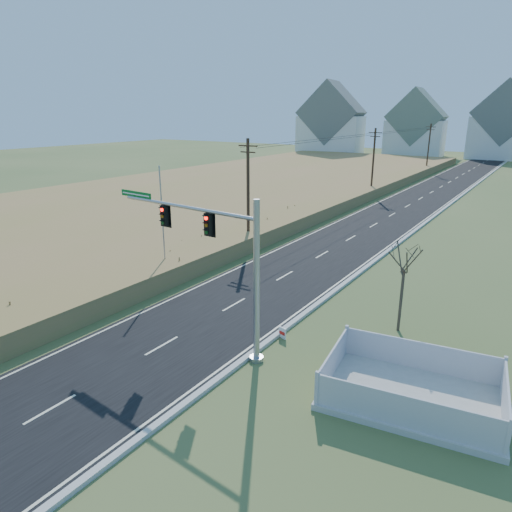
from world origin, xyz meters
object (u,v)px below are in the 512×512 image
at_px(traffic_signal_mast, 224,258).
at_px(bare_tree, 405,256).
at_px(open_sign, 282,333).
at_px(fence_enclosure, 411,394).
at_px(flagpole, 163,234).

bearing_deg(traffic_signal_mast, bare_tree, 50.19).
xyz_separation_m(traffic_signal_mast, open_sign, (1.79, 2.37, -4.29)).
bearing_deg(fence_enclosure, flagpole, 156.36).
distance_m(traffic_signal_mast, bare_tree, 9.18).
height_order(open_sign, flagpole, flagpole).
bearing_deg(open_sign, flagpole, 178.59).
distance_m(fence_enclosure, bare_tree, 7.34).
xyz_separation_m(traffic_signal_mast, fence_enclosure, (8.70, 0.69, -4.31)).
height_order(fence_enclosure, open_sign, fence_enclosure).
xyz_separation_m(traffic_signal_mast, bare_tree, (6.41, 6.54, -0.52)).
xyz_separation_m(open_sign, bare_tree, (4.62, 4.17, 3.77)).
height_order(flagpole, bare_tree, flagpole).
bearing_deg(flagpole, bare_tree, 2.42).
height_order(traffic_signal_mast, bare_tree, traffic_signal_mast).
relative_size(open_sign, bare_tree, 0.12).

